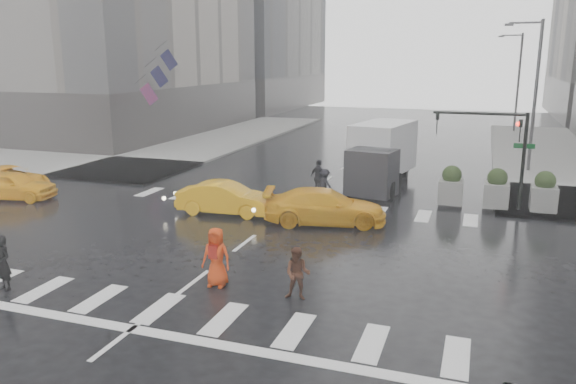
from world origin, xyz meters
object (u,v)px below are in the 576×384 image
at_px(taxi_front, 12,185).
at_px(taxi_mid, 226,198).
at_px(box_truck, 380,154).
at_px(pedestrian_brown, 298,274).
at_px(pedestrian_orange, 216,257).
at_px(traffic_signal_pole, 501,141).

distance_m(taxi_front, taxi_mid, 11.11).
bearing_deg(box_truck, pedestrian_brown, -78.21).
bearing_deg(box_truck, taxi_front, -141.98).
xyz_separation_m(pedestrian_brown, box_truck, (-0.35, 15.25, 1.03)).
bearing_deg(taxi_mid, taxi_front, 91.18).
bearing_deg(pedestrian_orange, box_truck, 78.62).
height_order(pedestrian_orange, taxi_mid, pedestrian_orange).
relative_size(pedestrian_orange, taxi_front, 0.44).
relative_size(pedestrian_orange, box_truck, 0.29).
height_order(taxi_front, box_truck, box_truck).
xyz_separation_m(taxi_front, taxi_mid, (11.06, 1.05, 0.00)).
height_order(pedestrian_brown, taxi_mid, pedestrian_brown).
bearing_deg(pedestrian_brown, box_truck, 85.27).
relative_size(pedestrian_brown, box_truck, 0.24).
height_order(traffic_signal_pole, pedestrian_brown, traffic_signal_pole).
relative_size(pedestrian_orange, taxi_mid, 0.43).
relative_size(traffic_signal_pole, taxi_front, 1.08).
bearing_deg(taxi_front, taxi_mid, -95.85).
height_order(pedestrian_brown, pedestrian_orange, pedestrian_orange).
xyz_separation_m(pedestrian_orange, box_truck, (2.30, 15.12, 0.88)).
bearing_deg(pedestrian_brown, taxi_front, 152.70).
bearing_deg(pedestrian_orange, taxi_front, 152.93).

